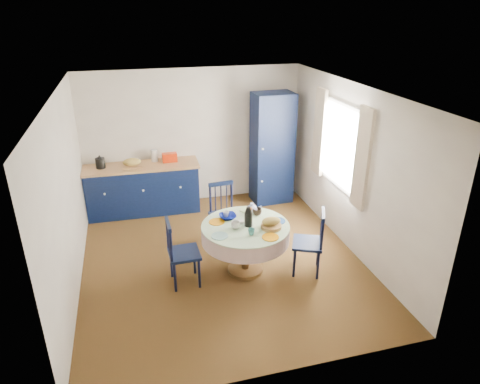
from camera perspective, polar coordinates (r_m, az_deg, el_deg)
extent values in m
plane|color=black|center=(6.49, -2.47, -8.95)|extent=(4.50, 4.50, 0.00)
plane|color=white|center=(5.55, -2.93, 13.31)|extent=(4.50, 4.50, 0.00)
cube|color=silver|center=(8.00, -6.22, 7.27)|extent=(4.00, 0.02, 2.50)
cube|color=silver|center=(5.86, -22.15, -0.74)|extent=(0.02, 4.50, 2.50)
cube|color=silver|center=(6.59, 14.57, 2.99)|extent=(0.02, 4.50, 2.50)
plane|color=white|center=(6.76, 13.54, 5.85)|extent=(0.00, 1.20, 1.20)
cube|color=#EDE6C8|center=(6.13, 15.97, 4.24)|extent=(0.05, 0.34, 1.45)
cube|color=#EDE6C8|center=(7.31, 10.50, 7.87)|extent=(0.05, 0.34, 1.45)
cube|color=black|center=(7.92, -12.76, 0.32)|extent=(1.97, 0.65, 0.86)
cube|color=#A76F4C|center=(7.76, -13.06, 3.38)|extent=(2.04, 0.69, 0.04)
cube|color=#951D04|center=(7.78, -9.35, 4.53)|extent=(0.26, 0.15, 0.16)
cube|color=#A76F4C|center=(7.71, -14.18, 3.37)|extent=(0.35, 0.25, 0.02)
ellipsoid|color=tan|center=(7.68, -14.23, 3.90)|extent=(0.31, 0.20, 0.13)
cylinder|color=silver|center=(7.84, -11.31, 4.78)|extent=(0.12, 0.12, 0.22)
cube|color=black|center=(8.01, 4.29, 5.78)|extent=(0.75, 0.55, 2.07)
cylinder|color=white|center=(7.66, 2.95, 5.76)|extent=(0.04, 0.02, 0.04)
cylinder|color=white|center=(7.87, 2.86, 1.46)|extent=(0.04, 0.02, 0.04)
cylinder|color=#543218|center=(6.22, 0.70, -10.22)|extent=(0.50, 0.50, 0.05)
cylinder|color=#543218|center=(6.04, 0.71, -7.58)|extent=(0.11, 0.11, 0.66)
cylinder|color=#543218|center=(5.87, 0.73, -4.71)|extent=(1.15, 1.15, 0.03)
cylinder|color=silver|center=(5.92, 0.73, -5.51)|extent=(1.21, 1.21, 0.22)
cylinder|color=white|center=(5.86, 0.73, -4.53)|extent=(1.21, 1.21, 0.01)
cylinder|color=#7FB4B0|center=(5.60, -2.74, -5.87)|extent=(0.22, 0.22, 0.01)
cylinder|color=#C97707|center=(5.58, 4.08, -6.02)|extent=(0.22, 0.22, 0.01)
cylinder|color=navy|center=(5.99, 5.01, -3.84)|extent=(0.22, 0.22, 0.01)
cylinder|color=#ACCC81|center=(6.28, 0.92, -2.34)|extent=(0.22, 0.22, 0.01)
cylinder|color=#C97707|center=(5.95, -3.12, -3.99)|extent=(0.22, 0.22, 0.01)
cylinder|color=olive|center=(5.80, 4.17, -4.59)|extent=(0.28, 0.28, 0.05)
ellipsoid|color=tan|center=(5.76, 4.19, -3.89)|extent=(0.26, 0.16, 0.11)
cube|color=silver|center=(5.90, -0.01, -4.03)|extent=(0.10, 0.07, 0.04)
cylinder|color=black|center=(5.82, -5.44, -10.77)|extent=(0.04, 0.04, 0.44)
cylinder|color=black|center=(6.10, -6.08, -8.99)|extent=(0.04, 0.04, 0.44)
cylinder|color=black|center=(5.78, -8.66, -11.21)|extent=(0.04, 0.04, 0.44)
cylinder|color=black|center=(6.07, -9.13, -9.39)|extent=(0.04, 0.04, 0.44)
cube|color=black|center=(5.81, -7.45, -8.12)|extent=(0.41, 0.43, 0.04)
cylinder|color=black|center=(5.52, -9.17, -7.13)|extent=(0.04, 0.04, 0.49)
cylinder|color=black|center=(5.82, -9.64, -5.44)|extent=(0.04, 0.04, 0.49)
cube|color=black|center=(5.56, -9.56, -4.28)|extent=(0.05, 0.39, 0.06)
cylinder|color=black|center=(5.60, -9.27, -6.90)|extent=(0.02, 0.02, 0.41)
cylinder|color=black|center=(5.68, -9.40, -6.44)|extent=(0.02, 0.02, 0.41)
cylinder|color=black|center=(5.76, -9.52, -6.00)|extent=(0.02, 0.02, 0.41)
cylinder|color=black|center=(6.63, -3.02, -5.93)|extent=(0.04, 0.04, 0.44)
cylinder|color=black|center=(6.73, -0.15, -5.44)|extent=(0.04, 0.04, 0.44)
cylinder|color=black|center=(6.91, -3.82, -4.64)|extent=(0.04, 0.04, 0.44)
cylinder|color=black|center=(7.00, -1.05, -4.19)|extent=(0.04, 0.04, 0.44)
cube|color=black|center=(6.70, -2.04, -3.22)|extent=(0.47, 0.45, 0.04)
cylinder|color=black|center=(6.71, -3.98, -0.88)|extent=(0.04, 0.04, 0.50)
cylinder|color=black|center=(6.80, -1.14, -0.47)|extent=(0.04, 0.04, 0.50)
cube|color=black|center=(6.66, -2.58, 1.10)|extent=(0.39, 0.07, 0.06)
cylinder|color=black|center=(6.74, -3.30, -0.94)|extent=(0.02, 0.02, 0.41)
cylinder|color=black|center=(6.76, -2.55, -0.83)|extent=(0.02, 0.02, 0.41)
cylinder|color=black|center=(6.79, -1.80, -0.72)|extent=(0.02, 0.02, 0.41)
cylinder|color=black|center=(6.33, 7.41, -7.72)|extent=(0.04, 0.04, 0.44)
cylinder|color=black|center=(6.04, 7.24, -9.41)|extent=(0.04, 0.04, 0.44)
cylinder|color=black|center=(6.34, 10.36, -7.92)|extent=(0.04, 0.04, 0.44)
cylinder|color=black|center=(6.04, 10.35, -9.62)|extent=(0.04, 0.04, 0.44)
cube|color=black|center=(6.06, 8.98, -6.76)|extent=(0.55, 0.56, 0.04)
cylinder|color=black|center=(6.10, 10.88, -4.09)|extent=(0.04, 0.04, 0.49)
cylinder|color=black|center=(5.80, 10.89, -5.66)|extent=(0.04, 0.04, 0.49)
cube|color=black|center=(5.85, 11.05, -2.94)|extent=(0.20, 0.37, 0.06)
cylinder|color=black|center=(6.04, 10.87, -4.61)|extent=(0.02, 0.02, 0.40)
cylinder|color=black|center=(5.96, 10.87, -5.02)|extent=(0.02, 0.02, 0.40)
cylinder|color=black|center=(5.88, 10.88, -5.45)|extent=(0.02, 0.02, 0.40)
imported|color=silver|center=(5.76, -0.59, -4.43)|extent=(0.12, 0.12, 0.10)
imported|color=teal|center=(5.61, 1.53, -5.33)|extent=(0.09, 0.09, 0.09)
imported|color=black|center=(6.12, 2.31, -2.65)|extent=(0.13, 0.13, 0.10)
imported|color=silver|center=(6.07, -1.88, -2.97)|extent=(0.09, 0.09, 0.08)
imported|color=#061065|center=(6.03, -1.65, -3.30)|extent=(0.24, 0.24, 0.06)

